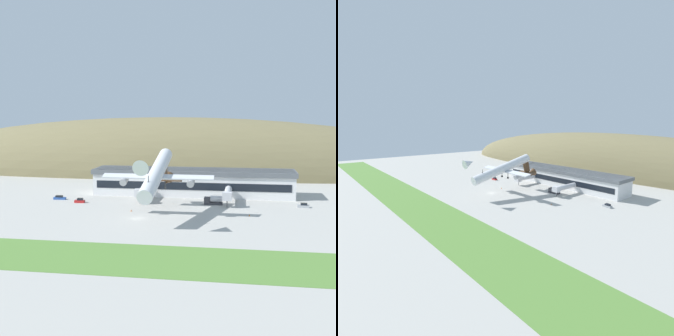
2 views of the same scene
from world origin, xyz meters
The scene contains 13 objects.
ground_plane centered at (0.00, 0.00, 0.00)m, with size 395.87×395.87×0.00m, color #ADAAA3.
grass_strip_foreground centered at (0.00, -39.81, 0.04)m, with size 356.29×23.04×0.08m, color #568438.
hill_backdrop centered at (-6.77, 111.46, 0.00)m, with size 322.33×62.08×60.76m, color olive.
terminal_building centered at (12.94, 44.56, 5.90)m, with size 79.66×16.00×10.40m.
jetway_0 centered at (-4.25, 28.62, 3.99)m, with size 3.38×15.35×5.43m.
jetway_1 centered at (27.22, 27.67, 3.99)m, with size 3.38×17.15×5.43m.
cargo_airplane centered at (5.80, 3.98, 13.57)m, with size 35.67×47.55×15.65m.
service_car_0 centered at (-26.39, 21.97, 0.70)m, with size 3.71×1.90×1.69m.
service_car_1 centered at (-36.21, 26.91, 0.64)m, with size 4.61×1.87×1.54m.
service_car_2 centered at (53.46, 25.83, 0.66)m, with size 4.11×2.10×1.59m.
fuel_truck centered at (22.27, 26.06, 1.54)m, with size 6.62×2.50×3.25m.
traffic_cone_0 centered at (-4.26, 10.40, 0.28)m, with size 0.52×0.52×0.58m.
traffic_cone_1 centered at (34.81, 9.14, 0.28)m, with size 0.52×0.52×0.58m.
Camera 1 is at (32.52, -139.27, 32.84)m, focal length 50.00 mm.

